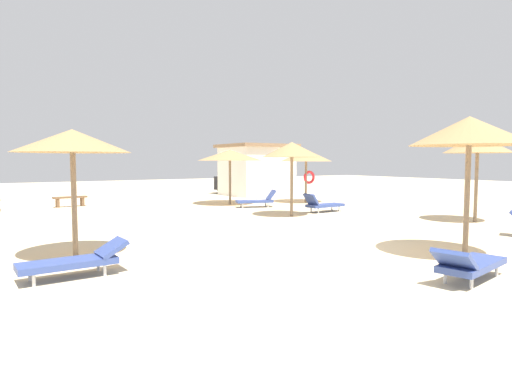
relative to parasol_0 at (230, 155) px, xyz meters
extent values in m
plane|color=beige|center=(-3.25, -10.56, -2.43)|extent=(80.00, 80.00, 0.00)
cylinder|color=#75604C|center=(0.00, 0.00, -1.30)|extent=(0.12, 0.12, 2.28)
cone|color=#9E7A4C|center=(0.00, 0.00, 0.01)|extent=(3.20, 3.20, 0.53)
cylinder|color=#75604C|center=(-1.26, -13.21, -1.13)|extent=(0.12, 0.12, 2.60)
cone|color=#9E7A4C|center=(-1.26, -13.21, 0.39)|extent=(2.54, 2.54, 0.64)
cylinder|color=#75604C|center=(-0.24, -5.39, -1.23)|extent=(0.12, 0.12, 2.41)
cone|color=#9E7A4C|center=(-0.24, -5.39, 0.16)|extent=(2.29, 2.29, 0.58)
cylinder|color=#75604C|center=(-8.67, -8.62, -1.21)|extent=(0.12, 0.12, 2.44)
cone|color=#9E7A4C|center=(-8.67, -8.62, 0.16)|extent=(2.49, 2.49, 0.51)
cylinder|color=#75604C|center=(3.81, -1.24, -1.32)|extent=(0.12, 0.12, 2.24)
cone|color=#9E7A4C|center=(3.81, -1.24, 0.01)|extent=(2.67, 2.67, 0.62)
torus|color=red|center=(4.03, -1.24, -1.13)|extent=(0.71, 0.17, 0.70)
cylinder|color=#75604C|center=(4.29, -10.13, -1.16)|extent=(0.12, 0.12, 2.54)
cone|color=#9E7A4C|center=(4.29, -10.13, 0.32)|extent=(2.27, 2.27, 0.62)
cube|color=#33478C|center=(0.30, -1.81, -2.15)|extent=(1.82, 1.18, 0.12)
cube|color=#33478C|center=(1.05, -2.08, -1.87)|extent=(0.58, 0.73, 0.49)
cylinder|color=silver|center=(0.94, -1.80, -2.32)|extent=(0.06, 0.06, 0.22)
cylinder|color=silver|center=(0.79, -2.22, -2.32)|extent=(0.06, 0.06, 0.22)
cylinder|color=silver|center=(-0.19, -1.39, -2.32)|extent=(0.06, 0.06, 0.22)
cylinder|color=silver|center=(-0.34, -1.81, -2.32)|extent=(0.06, 0.06, 0.22)
cube|color=#33478C|center=(-2.91, -14.36, -2.15)|extent=(1.79, 0.94, 0.12)
cube|color=#33478C|center=(-3.69, -14.51, -1.93)|extent=(0.60, 0.72, 0.38)
cylinder|color=silver|center=(-3.46, -14.69, -2.32)|extent=(0.06, 0.06, 0.22)
cylinder|color=silver|center=(-3.54, -14.26, -2.32)|extent=(0.06, 0.06, 0.22)
cylinder|color=silver|center=(-2.28, -14.47, -2.32)|extent=(0.06, 0.06, 0.22)
cylinder|color=silver|center=(-2.36, -14.04, -2.32)|extent=(0.06, 0.06, 0.22)
cube|color=#33478C|center=(1.86, -4.98, -2.15)|extent=(1.72, 0.70, 0.12)
cube|color=#33478C|center=(1.06, -5.01, -1.87)|extent=(0.40, 0.65, 0.50)
cylinder|color=silver|center=(1.27, -5.22, -2.32)|extent=(0.06, 0.06, 0.22)
cylinder|color=silver|center=(1.25, -4.78, -2.32)|extent=(0.06, 0.06, 0.22)
cylinder|color=silver|center=(2.47, -5.18, -2.32)|extent=(0.06, 0.06, 0.22)
cylinder|color=silver|center=(2.45, -4.74, -2.32)|extent=(0.06, 0.06, 0.22)
cube|color=#33478C|center=(-9.09, -10.33, -2.15)|extent=(1.73, 0.73, 0.12)
cube|color=#33478C|center=(-8.30, -10.29, -1.96)|extent=(0.55, 0.67, 0.34)
cylinder|color=silver|center=(-8.51, -10.08, -2.32)|extent=(0.06, 0.06, 0.22)
cylinder|color=silver|center=(-8.48, -10.52, -2.32)|extent=(0.06, 0.06, 0.22)
cylinder|color=silver|center=(-9.71, -10.15, -2.32)|extent=(0.06, 0.06, 0.22)
cylinder|color=silver|center=(-9.68, -10.59, -2.32)|extent=(0.06, 0.06, 0.22)
cube|color=brown|center=(-6.94, 3.03, -1.98)|extent=(1.52, 0.50, 0.08)
cube|color=brown|center=(-7.49, 2.99, -2.23)|extent=(0.14, 0.37, 0.41)
cube|color=brown|center=(-6.39, 3.06, -2.23)|extent=(0.14, 0.37, 0.41)
cube|color=black|center=(4.89, 6.80, -1.76)|extent=(4.23, 2.34, 0.90)
cube|color=#262D38|center=(4.69, 6.76, -1.01)|extent=(2.23, 1.87, 0.60)
cylinder|color=black|center=(6.08, 7.89, -2.11)|extent=(0.67, 0.32, 0.64)
cylinder|color=black|center=(6.37, 6.15, -2.11)|extent=(0.67, 0.32, 0.64)
cylinder|color=black|center=(3.41, 7.44, -2.11)|extent=(0.67, 0.32, 0.64)
cylinder|color=black|center=(3.71, 5.71, -2.11)|extent=(0.67, 0.32, 0.64)
cube|color=white|center=(4.19, 4.20, -0.93)|extent=(3.61, 3.60, 3.00)
cube|color=#8C6B4C|center=(4.19, 4.20, 0.66)|extent=(4.01, 4.00, 0.20)
camera|label=1|loc=(-10.34, -18.78, -0.28)|focal=30.27mm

